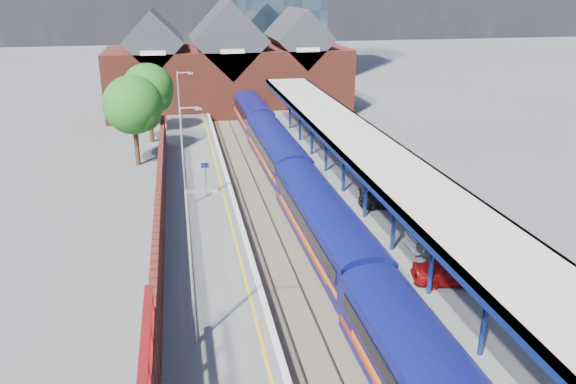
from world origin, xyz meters
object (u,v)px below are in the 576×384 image
parked_car_silver (445,239)px  parked_car_red (452,272)px  platform_sign (205,174)px  parked_car_dark (388,199)px  lamp_post_d (181,104)px  lamp_post_b (194,259)px  lamp_post_c (185,151)px  train (295,178)px  parked_car_blue (466,262)px

parked_car_silver → parked_car_red: bearing=158.9°
platform_sign → parked_car_dark: platform_sign is taller
lamp_post_d → parked_car_red: 32.18m
lamp_post_b → parked_car_red: lamp_post_b is taller
lamp_post_d → parked_car_red: size_ratio=1.76×
lamp_post_d → parked_car_dark: (13.50, -18.63, -3.40)m
lamp_post_c → lamp_post_d: bearing=90.0°
train → lamp_post_c: (-7.86, -1.46, 2.87)m
train → parked_car_blue: 15.16m
train → parked_car_red: bearing=-71.2°
parked_car_red → lamp_post_c: bearing=56.9°
train → platform_sign: size_ratio=26.37×
parked_car_red → parked_car_blue: (1.32, 1.01, -0.10)m
lamp_post_b → lamp_post_d: (0.00, 32.00, 0.00)m
lamp_post_c → parked_car_blue: size_ratio=1.70×
lamp_post_b → lamp_post_d: 32.00m
train → lamp_post_c: 8.49m
parked_car_red → parked_car_silver: 3.88m
parked_car_red → parked_car_dark: 10.70m
lamp_post_d → platform_sign: size_ratio=2.80×
lamp_post_c → platform_sign: lamp_post_c is taller
parked_car_dark → parked_car_red: bearing=-173.6°
lamp_post_b → platform_sign: size_ratio=2.80×
platform_sign → parked_car_red: (11.52, -15.31, -1.01)m
platform_sign → parked_car_silver: 17.42m
parked_car_silver → parked_car_dark: (-0.75, 7.05, -0.14)m
parked_car_red → parked_car_silver: parked_car_silver is taller
platform_sign → parked_car_blue: (12.84, -14.30, -1.12)m
parked_car_dark → parked_car_blue: (0.71, -9.67, -0.02)m
lamp_post_d → parked_car_red: lamp_post_d is taller
train → lamp_post_d: size_ratio=9.42×
lamp_post_b → parked_car_silver: bearing=23.9°
parked_car_blue → lamp_post_b: bearing=83.6°
lamp_post_c → lamp_post_d: 16.00m
parked_car_silver → parked_car_dark: size_ratio=1.09×
lamp_post_c → parked_car_red: size_ratio=1.76×
lamp_post_c → parked_car_dark: 14.17m
lamp_post_c → parked_car_red: 18.82m
parked_car_blue → platform_sign: bearing=20.9°
lamp_post_d → parked_car_silver: bearing=-61.0°
lamp_post_d → lamp_post_c: bearing=-90.0°
lamp_post_c → lamp_post_d: same height
lamp_post_b → parked_car_silver: size_ratio=1.58×
parked_car_silver → train: bearing=29.4°
parked_car_red → parked_car_silver: bearing=-7.8°
lamp_post_c → parked_car_silver: (14.25, -9.67, -3.26)m
train → lamp_post_b: lamp_post_b is taller
parked_car_red → parked_car_dark: bearing=9.5°
lamp_post_d → parked_car_silver: 29.54m
platform_sign → parked_car_red: bearing=-53.0°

